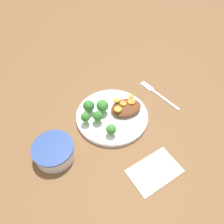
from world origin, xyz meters
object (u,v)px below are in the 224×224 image
Objects in this scene: plate at (112,116)px; napkin at (155,171)px; dip_bowl at (54,151)px; fork at (156,92)px.

plate is 1.53× the size of napkin.
dip_bowl is 0.46m from fork.
plate is 0.25m from napkin.
napkin is at bearing 98.41° from plate.
fork is (-0.21, -0.05, -0.01)m from plate.
dip_bowl is (0.23, 0.07, 0.02)m from plate.
dip_bowl is 0.32m from napkin.
fork and napkin have the same top height.
dip_bowl is at bearing 17.73° from plate.
dip_bowl is 0.66× the size of fork.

